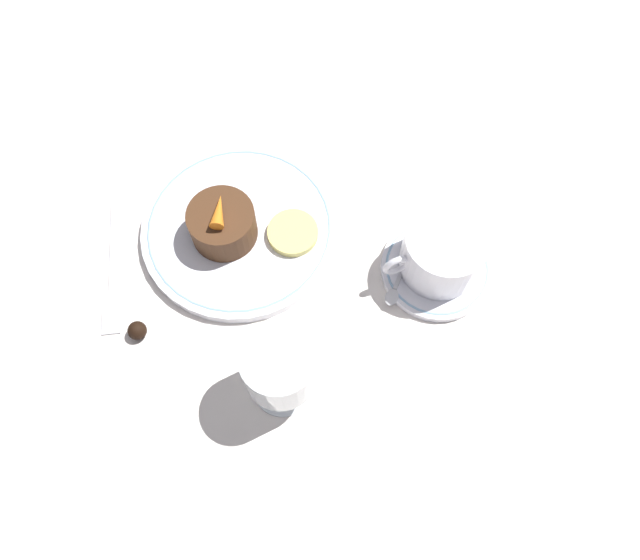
{
  "coord_description": "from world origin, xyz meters",
  "views": [
    {
      "loc": [
        0.01,
        0.33,
        0.68
      ],
      "look_at": [
        -0.08,
        0.07,
        0.04
      ],
      "focal_mm": 35.0,
      "sensor_mm": 36.0,
      "label": 1
    }
  ],
  "objects_px": {
    "coffee_cup": "(443,251)",
    "dessert_cake": "(222,224)",
    "fork": "(112,281)",
    "dinner_plate": "(240,229)",
    "wine_glass": "(280,368)"
  },
  "relations": [
    {
      "from": "coffee_cup",
      "to": "dessert_cake",
      "type": "distance_m",
      "value": 0.26
    },
    {
      "from": "fork",
      "to": "dessert_cake",
      "type": "xyz_separation_m",
      "value": [
        -0.14,
        -0.01,
        0.03
      ]
    },
    {
      "from": "dinner_plate",
      "to": "fork",
      "type": "relative_size",
      "value": 1.39
    },
    {
      "from": "coffee_cup",
      "to": "wine_glass",
      "type": "distance_m",
      "value": 0.23
    },
    {
      "from": "dinner_plate",
      "to": "coffee_cup",
      "type": "distance_m",
      "value": 0.25
    },
    {
      "from": "coffee_cup",
      "to": "fork",
      "type": "height_order",
      "value": "coffee_cup"
    },
    {
      "from": "dinner_plate",
      "to": "coffee_cup",
      "type": "height_order",
      "value": "coffee_cup"
    },
    {
      "from": "dinner_plate",
      "to": "fork",
      "type": "xyz_separation_m",
      "value": [
        0.16,
        0.02,
        -0.01
      ]
    },
    {
      "from": "dinner_plate",
      "to": "dessert_cake",
      "type": "relative_size",
      "value": 3.01
    },
    {
      "from": "wine_glass",
      "to": "dessert_cake",
      "type": "height_order",
      "value": "wine_glass"
    },
    {
      "from": "dinner_plate",
      "to": "coffee_cup",
      "type": "relative_size",
      "value": 1.98
    },
    {
      "from": "coffee_cup",
      "to": "wine_glass",
      "type": "relative_size",
      "value": 1.09
    },
    {
      "from": "dinner_plate",
      "to": "wine_glass",
      "type": "xyz_separation_m",
      "value": [
        0.01,
        0.2,
        0.06
      ]
    },
    {
      "from": "coffee_cup",
      "to": "dessert_cake",
      "type": "height_order",
      "value": "coffee_cup"
    },
    {
      "from": "coffee_cup",
      "to": "wine_glass",
      "type": "xyz_separation_m",
      "value": [
        0.22,
        0.08,
        0.03
      ]
    }
  ]
}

